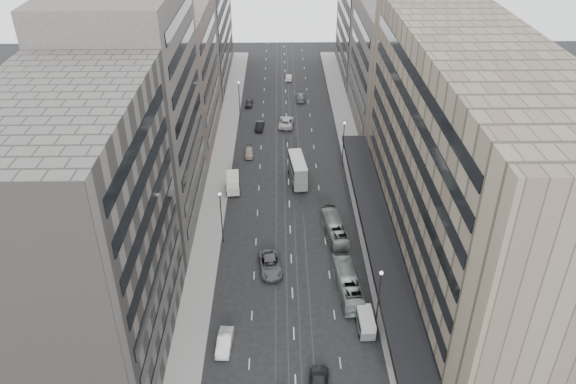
{
  "coord_description": "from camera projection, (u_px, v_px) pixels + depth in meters",
  "views": [
    {
      "loc": [
        -1.43,
        -53.16,
        48.13
      ],
      "look_at": [
        -0.31,
        16.33,
        5.7
      ],
      "focal_mm": 35.0,
      "sensor_mm": 36.0,
      "label": 1
    }
  ],
  "objects": [
    {
      "name": "building_left_a",
      "position": [
        78.0,
        242.0,
        55.53
      ],
      "size": [
        15.0,
        28.0,
        30.0
      ],
      "primitive_type": "cube",
      "color": "#5E5A55",
      "rests_on": "ground"
    },
    {
      "name": "sedan_1",
      "position": [
        225.0,
        342.0,
        63.19
      ],
      "size": [
        1.86,
        4.61,
        1.49
      ],
      "primitive_type": "imported",
      "rotation": [
        0.0,
        0.0,
        -0.06
      ],
      "color": "white",
      "rests_on": "ground"
    },
    {
      "name": "building_right_far",
      "position": [
        375.0,
        18.0,
        133.45
      ],
      "size": [
        15.0,
        32.0,
        28.0
      ],
      "primitive_type": "cube",
      "color": "#5E5A55",
      "rests_on": "ground"
    },
    {
      "name": "sedan_3",
      "position": [
        319.0,
        382.0,
        58.38
      ],
      "size": [
        2.79,
        5.45,
        1.51
      ],
      "primitive_type": "imported",
      "rotation": [
        0.0,
        0.0,
        3.01
      ],
      "color": "black",
      "rests_on": "ground"
    },
    {
      "name": "vw_microbus",
      "position": [
        366.0,
        322.0,
        65.18
      ],
      "size": [
        2.0,
        4.19,
        2.24
      ],
      "rotation": [
        0.0,
        0.0,
        0.03
      ],
      "color": "#53595A",
      "rests_on": "ground"
    },
    {
      "name": "sedan_5",
      "position": [
        260.0,
        126.0,
        112.78
      ],
      "size": [
        1.85,
        4.39,
        1.41
      ],
      "primitive_type": "imported",
      "rotation": [
        0.0,
        0.0,
        -0.08
      ],
      "color": "black",
      "rests_on": "ground"
    },
    {
      "name": "double_decker",
      "position": [
        298.0,
        170.0,
        93.94
      ],
      "size": [
        3.2,
        8.17,
        4.36
      ],
      "rotation": [
        0.0,
        0.0,
        0.11
      ],
      "color": "slate",
      "rests_on": "ground"
    },
    {
      "name": "lamp_left_far",
      "position": [
        239.0,
        96.0,
        114.56
      ],
      "size": [
        0.44,
        0.44,
        8.32
      ],
      "color": "#262628",
      "rests_on": "ground"
    },
    {
      "name": "sidewalk_right",
      "position": [
        353.0,
        157.0,
        102.6
      ],
      "size": [
        4.0,
        125.0,
        0.15
      ],
      "primitive_type": "cube",
      "color": "gray",
      "rests_on": "ground"
    },
    {
      "name": "sedan_7",
      "position": [
        300.0,
        97.0,
        125.97
      ],
      "size": [
        2.17,
        5.25,
        1.52
      ],
      "primitive_type": "imported",
      "rotation": [
        0.0,
        0.0,
        3.13
      ],
      "color": "slate",
      "rests_on": "ground"
    },
    {
      "name": "lamp_left_near",
      "position": [
        221.0,
        212.0,
        77.86
      ],
      "size": [
        0.44,
        0.44,
        8.32
      ],
      "color": "#262628",
      "rests_on": "ground"
    },
    {
      "name": "building_left_c",
      "position": [
        170.0,
        77.0,
        102.91
      ],
      "size": [
        15.0,
        28.0,
        25.0
      ],
      "primitive_type": "cube",
      "color": "#7B6B60",
      "rests_on": "ground"
    },
    {
      "name": "building_left_d",
      "position": [
        193.0,
        22.0,
        130.3
      ],
      "size": [
        15.0,
        38.0,
        28.0
      ],
      "primitive_type": "cube",
      "color": "#5E5A55",
      "rests_on": "ground"
    },
    {
      "name": "bus_near",
      "position": [
        347.0,
        283.0,
        70.8
      ],
      "size": [
        3.23,
        10.41,
        2.85
      ],
      "primitive_type": "imported",
      "rotation": [
        0.0,
        0.0,
        3.22
      ],
      "color": "gray",
      "rests_on": "ground"
    },
    {
      "name": "lamp_right_far",
      "position": [
        344.0,
        138.0,
        97.76
      ],
      "size": [
        0.44,
        0.44,
        8.32
      ],
      "color": "#262628",
      "rests_on": "ground"
    },
    {
      "name": "lamp_right_near",
      "position": [
        379.0,
        293.0,
        63.62
      ],
      "size": [
        0.44,
        0.44,
        8.32
      ],
      "color": "#262628",
      "rests_on": "ground"
    },
    {
      "name": "building_right_mid",
      "position": [
        397.0,
        68.0,
        108.89
      ],
      "size": [
        15.0,
        28.0,
        24.0
      ],
      "primitive_type": "cube",
      "color": "#524B47",
      "rests_on": "ground"
    },
    {
      "name": "building_left_b",
      "position": [
        135.0,
        114.0,
        77.53
      ],
      "size": [
        15.0,
        26.0,
        34.0
      ],
      "primitive_type": "cube",
      "color": "#524B47",
      "rests_on": "ground"
    },
    {
      "name": "sedan_2",
      "position": [
        270.0,
        265.0,
        74.82
      ],
      "size": [
        3.63,
        6.45,
        1.7
      ],
      "primitive_type": "imported",
      "rotation": [
        0.0,
        0.0,
        0.14
      ],
      "color": "#555457",
      "rests_on": "ground"
    },
    {
      "name": "sedan_4",
      "position": [
        249.0,
        152.0,
        102.97
      ],
      "size": [
        1.78,
        4.21,
        1.42
      ],
      "primitive_type": "imported",
      "rotation": [
        0.0,
        0.0,
        0.02
      ],
      "color": "gray",
      "rests_on": "ground"
    },
    {
      "name": "sidewalk_left",
      "position": [
        222.0,
        158.0,
        102.27
      ],
      "size": [
        4.0,
        125.0,
        0.15
      ],
      "primitive_type": "cube",
      "color": "gray",
      "rests_on": "ground"
    },
    {
      "name": "panel_van",
      "position": [
        233.0,
        183.0,
        91.85
      ],
      "size": [
        2.51,
        4.66,
        2.84
      ],
      "rotation": [
        0.0,
        0.0,
        0.08
      ],
      "color": "#B5B1A4",
      "rests_on": "ground"
    },
    {
      "name": "sedan_9",
      "position": [
        289.0,
        77.0,
        137.11
      ],
      "size": [
        1.41,
        4.05,
        1.33
      ],
      "primitive_type": "imported",
      "rotation": [
        0.0,
        0.0,
        3.14
      ],
      "color": "beige",
      "rests_on": "ground"
    },
    {
      "name": "ground",
      "position": [
        293.0,
        298.0,
        70.47
      ],
      "size": [
        220.0,
        220.0,
        0.0
      ],
      "primitive_type": "plane",
      "color": "black",
      "rests_on": "ground"
    },
    {
      "name": "sedan_6",
      "position": [
        286.0,
        122.0,
        114.15
      ],
      "size": [
        3.35,
        6.39,
        1.72
      ],
      "primitive_type": "imported",
      "rotation": [
        0.0,
        0.0,
        3.06
      ],
      "color": "beige",
      "rests_on": "ground"
    },
    {
      "name": "bus_far",
      "position": [
        334.0,
        229.0,
        80.95
      ],
      "size": [
        3.55,
        10.11,
        2.76
      ],
      "primitive_type": "imported",
      "rotation": [
        0.0,
        0.0,
        3.27
      ],
      "color": "gray",
      "rests_on": "ground"
    },
    {
      "name": "department_store",
      "position": [
        464.0,
        162.0,
        69.8
      ],
      "size": [
        19.2,
        60.0,
        30.0
      ],
      "color": "#7D715B",
      "rests_on": "ground"
    },
    {
      "name": "sedan_8",
      "position": [
        249.0,
        103.0,
        123.17
      ],
      "size": [
        1.65,
        3.99,
        1.35
      ],
      "primitive_type": "imported",
      "rotation": [
        0.0,
        0.0,
        -0.01
      ],
      "color": "#252527",
      "rests_on": "ground"
    }
  ]
}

